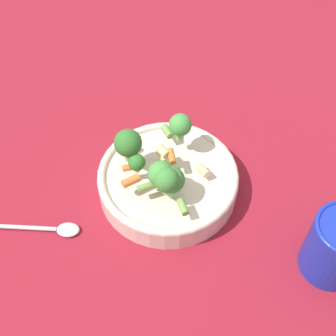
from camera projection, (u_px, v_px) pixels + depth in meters
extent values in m
plane|color=maroon|center=(168.00, 189.00, 0.78)|extent=(3.00, 3.00, 0.00)
cylinder|color=beige|center=(168.00, 182.00, 0.77)|extent=(0.23, 0.23, 0.04)
torus|color=beige|center=(168.00, 175.00, 0.75)|extent=(0.23, 0.23, 0.01)
cylinder|color=#8CB766|center=(171.00, 190.00, 0.71)|extent=(0.01, 0.01, 0.02)
sphere|color=#3D8438|center=(171.00, 180.00, 0.69)|extent=(0.04, 0.04, 0.04)
cylinder|color=#8CB766|center=(137.00, 169.00, 0.72)|extent=(0.01, 0.01, 0.01)
sphere|color=#33722D|center=(137.00, 162.00, 0.71)|extent=(0.03, 0.03, 0.03)
cylinder|color=#8CB766|center=(180.00, 135.00, 0.76)|extent=(0.01, 0.01, 0.02)
sphere|color=#479342|center=(180.00, 125.00, 0.74)|extent=(0.04, 0.04, 0.04)
cylinder|color=#8CB766|center=(167.00, 189.00, 0.70)|extent=(0.01, 0.01, 0.01)
sphere|color=#3D8438|center=(167.00, 180.00, 0.68)|extent=(0.04, 0.04, 0.04)
cylinder|color=#8CB766|center=(129.00, 155.00, 0.73)|extent=(0.02, 0.02, 0.02)
sphere|color=#33722D|center=(128.00, 143.00, 0.71)|extent=(0.04, 0.04, 0.04)
cylinder|color=#8CB766|center=(161.00, 184.00, 0.71)|extent=(0.01, 0.01, 0.02)
sphere|color=#479342|center=(161.00, 174.00, 0.69)|extent=(0.04, 0.04, 0.04)
cylinder|color=orange|center=(155.00, 180.00, 0.73)|extent=(0.03, 0.01, 0.01)
cylinder|color=orange|center=(170.00, 155.00, 0.73)|extent=(0.03, 0.03, 0.01)
cylinder|color=beige|center=(202.00, 170.00, 0.74)|extent=(0.02, 0.03, 0.01)
cylinder|color=beige|center=(162.00, 157.00, 0.75)|extent=(0.02, 0.03, 0.01)
cylinder|color=#729E4C|center=(183.00, 207.00, 0.69)|extent=(0.02, 0.03, 0.01)
cylinder|color=orange|center=(131.00, 181.00, 0.71)|extent=(0.03, 0.02, 0.01)
cylinder|color=orange|center=(126.00, 142.00, 0.77)|extent=(0.01, 0.03, 0.01)
cylinder|color=#729E4C|center=(149.00, 188.00, 0.70)|extent=(0.03, 0.02, 0.01)
cylinder|color=orange|center=(132.00, 167.00, 0.72)|extent=(0.03, 0.03, 0.01)
cylinder|color=beige|center=(163.00, 151.00, 0.73)|extent=(0.02, 0.02, 0.01)
cylinder|color=#729E4C|center=(167.00, 131.00, 0.77)|extent=(0.02, 0.03, 0.01)
cylinder|color=silver|center=(7.00, 227.00, 0.73)|extent=(0.09, 0.13, 0.01)
ellipsoid|color=silver|center=(68.00, 230.00, 0.73)|extent=(0.04, 0.04, 0.01)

